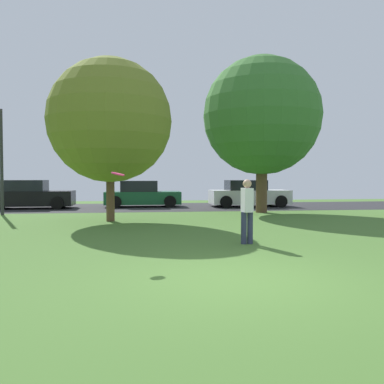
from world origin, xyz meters
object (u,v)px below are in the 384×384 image
(oak_tree_right, at_px, (110,121))
(parked_car_white, at_px, (248,194))
(street_lamp_post, at_px, (2,162))
(frisbee_disc, at_px, (118,174))
(parked_car_black, at_px, (28,196))
(person_walking, at_px, (247,209))
(oak_tree_center, at_px, (262,116))
(parked_car_green, at_px, (142,195))

(oak_tree_right, bearing_deg, parked_car_white, 43.48)
(street_lamp_post, bearing_deg, frisbee_disc, -62.17)
(frisbee_disc, distance_m, parked_car_black, 14.66)
(parked_car_black, height_order, street_lamp_post, street_lamp_post)
(person_walking, bearing_deg, parked_car_white, -20.40)
(frisbee_disc, bearing_deg, oak_tree_center, 58.57)
(oak_tree_right, relative_size, parked_car_white, 1.39)
(parked_car_black, xyz_separation_m, street_lamp_post, (-0.16, -3.63, 1.58))
(oak_tree_right, xyz_separation_m, parked_car_white, (7.04, 6.68, -3.03))
(oak_tree_right, relative_size, parked_car_black, 1.34)
(oak_tree_right, relative_size, oak_tree_center, 0.84)
(frisbee_disc, distance_m, street_lamp_post, 11.39)
(oak_tree_center, bearing_deg, parked_car_black, 161.27)
(oak_tree_center, xyz_separation_m, parked_car_green, (-5.39, 4.35, -3.76))
(frisbee_disc, relative_size, street_lamp_post, 0.08)
(oak_tree_right, xyz_separation_m, oak_tree_center, (6.63, 2.91, 0.71))
(oak_tree_right, height_order, parked_car_white, oak_tree_right)
(frisbee_disc, relative_size, parked_car_green, 0.08)
(oak_tree_right, distance_m, street_lamp_post, 5.82)
(person_walking, height_order, parked_car_white, person_walking)
(frisbee_disc, xyz_separation_m, street_lamp_post, (-5.31, 10.06, 0.55))
(parked_car_green, distance_m, street_lamp_post, 7.45)
(person_walking, relative_size, parked_car_white, 0.37)
(person_walking, bearing_deg, street_lamp_post, 38.60)
(parked_car_green, height_order, street_lamp_post, street_lamp_post)
(person_walking, xyz_separation_m, parked_car_green, (-2.39, 12.96, -0.22))
(person_walking, bearing_deg, oak_tree_right, 27.47)
(street_lamp_post, bearing_deg, parked_car_green, 35.02)
(parked_car_green, xyz_separation_m, street_lamp_post, (-5.96, -4.18, 1.61))
(person_walking, height_order, parked_car_black, person_walking)
(oak_tree_center, relative_size, street_lamp_post, 1.58)
(parked_car_green, bearing_deg, parked_car_white, -5.70)
(frisbee_disc, height_order, parked_car_white, frisbee_disc)
(person_walking, xyz_separation_m, frisbee_disc, (-3.04, -1.28, 0.84))
(oak_tree_right, height_order, street_lamp_post, oak_tree_right)
(person_walking, distance_m, frisbee_disc, 3.40)
(parked_car_green, distance_m, parked_car_white, 5.84)
(oak_tree_right, bearing_deg, parked_car_green, 80.36)
(oak_tree_center, height_order, person_walking, oak_tree_center)
(oak_tree_right, relative_size, street_lamp_post, 1.32)
(oak_tree_right, distance_m, person_walking, 7.32)
(parked_car_black, relative_size, parked_car_white, 1.04)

